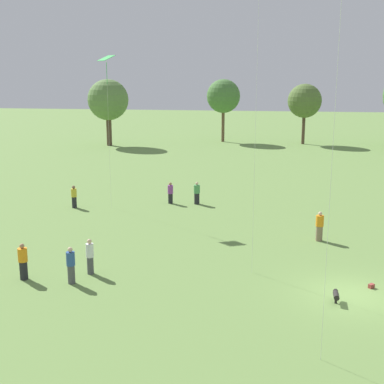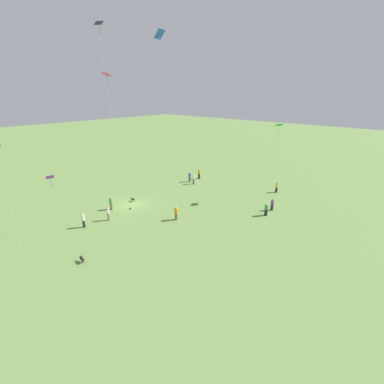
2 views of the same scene
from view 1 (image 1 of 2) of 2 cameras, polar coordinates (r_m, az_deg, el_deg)
ground_plane at (r=25.98m, az=16.69°, el=-10.53°), size 240.00×240.00×0.00m
tree_0 at (r=75.36m, az=-8.94°, el=9.65°), size 5.60×5.60×9.11m
tree_1 at (r=78.75m, az=3.37°, el=10.16°), size 4.86×4.86×9.07m
tree_2 at (r=77.72m, az=11.93°, el=9.47°), size 4.74×4.74×8.45m
person_0 at (r=41.14m, az=-12.47°, el=-0.51°), size 0.46×0.46×1.70m
person_1 at (r=41.30m, az=0.52°, el=-0.14°), size 0.63×0.63×1.74m
person_4 at (r=41.53m, az=-2.32°, el=-0.11°), size 0.42×0.42×1.67m
person_5 at (r=27.59m, az=-10.83°, el=-6.77°), size 0.53×0.53×1.84m
person_6 at (r=33.21m, az=13.45°, el=-3.61°), size 0.64×0.64×1.82m
person_7 at (r=27.69m, az=-17.58°, el=-7.11°), size 0.61×0.61×1.84m
person_9 at (r=26.57m, az=-12.79°, el=-7.66°), size 0.58×0.58×1.83m
kite_5 at (r=39.50m, az=-9.11°, el=13.37°), size 1.38×1.37×11.18m
dog_0 at (r=24.90m, az=15.11°, el=-10.54°), size 0.26×0.82×0.52m
picnic_bag_0 at (r=27.05m, az=18.59°, el=-9.48°), size 0.33×0.32×0.20m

